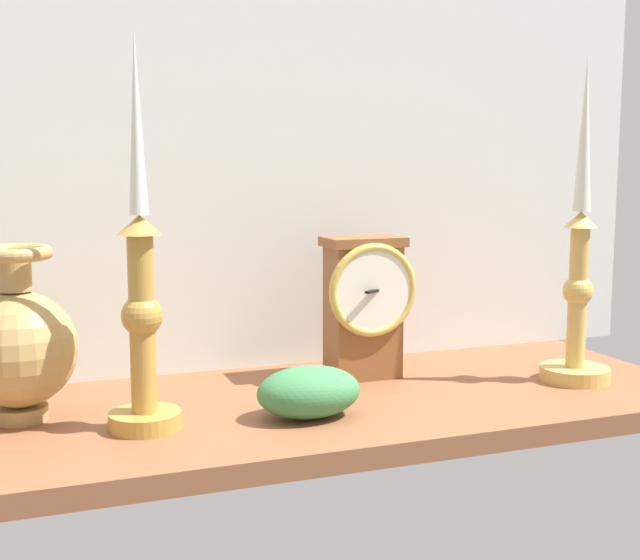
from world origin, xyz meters
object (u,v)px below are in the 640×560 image
(mantel_clock, at_px, (365,304))
(brass_vase_bulbous, at_px, (18,345))
(candlestick_tall_center, at_px, (578,281))
(candlestick_tall_left, at_px, (142,305))

(mantel_clock, distance_m, brass_vase_bulbous, 0.42)
(candlestick_tall_center, relative_size, brass_vase_bulbous, 2.14)
(candlestick_tall_center, bearing_deg, mantel_clock, 156.07)
(candlestick_tall_left, height_order, brass_vase_bulbous, candlestick_tall_left)
(candlestick_tall_left, xyz_separation_m, brass_vase_bulbous, (-0.12, 0.08, -0.05))
(mantel_clock, height_order, candlestick_tall_left, candlestick_tall_left)
(mantel_clock, xyz_separation_m, candlestick_tall_center, (0.24, -0.11, 0.03))
(candlestick_tall_center, bearing_deg, candlestick_tall_left, -179.51)
(candlestick_tall_left, bearing_deg, mantel_clock, 20.73)
(mantel_clock, xyz_separation_m, brass_vase_bulbous, (-0.42, -0.04, -0.01))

